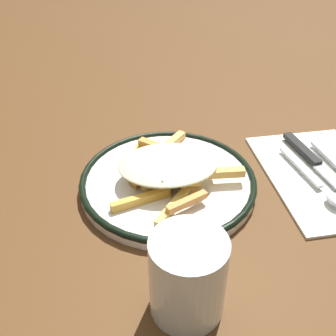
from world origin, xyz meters
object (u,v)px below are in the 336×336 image
(water_glass, at_px, (188,276))
(spoon, at_px, (321,186))
(plate, at_px, (168,181))
(fries_heap, at_px, (168,167))
(knife, at_px, (317,163))
(napkin, at_px, (323,174))

(water_glass, bearing_deg, spoon, -144.59)
(plate, relative_size, fries_heap, 1.20)
(plate, distance_m, fries_heap, 0.02)
(knife, bearing_deg, spoon, 70.62)
(knife, bearing_deg, napkin, 99.98)
(plate, distance_m, spoon, 0.22)
(plate, distance_m, water_glass, 0.20)
(plate, relative_size, knife, 1.21)
(napkin, distance_m, knife, 0.02)
(napkin, bearing_deg, spoon, 57.47)
(plate, xyz_separation_m, napkin, (-0.23, 0.01, -0.01))
(plate, relative_size, water_glass, 2.66)
(napkin, relative_size, water_glass, 2.46)
(spoon, relative_size, water_glass, 1.60)
(knife, xyz_separation_m, spoon, (0.02, 0.05, 0.00))
(plate, bearing_deg, knife, -177.61)
(spoon, bearing_deg, plate, -11.59)
(napkin, relative_size, knife, 1.12)
(plate, xyz_separation_m, water_glass, (0.01, 0.20, 0.04))
(water_glass, bearing_deg, knife, -138.74)
(plate, xyz_separation_m, knife, (-0.23, -0.01, 0.00))
(plate, relative_size, spoon, 1.66)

